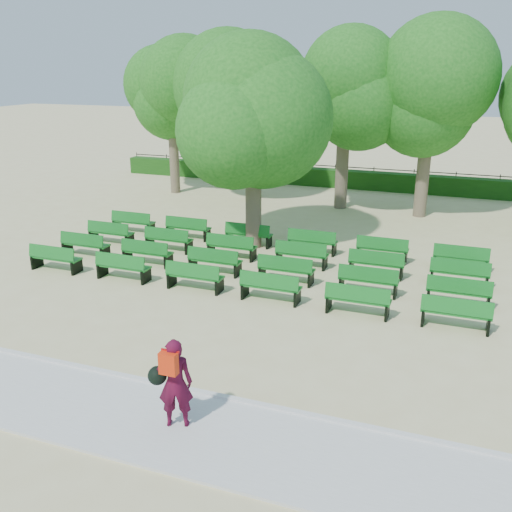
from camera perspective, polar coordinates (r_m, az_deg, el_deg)
The scene contains 9 objects.
ground at distance 17.02m, azimuth 0.32°, elevation -2.39°, with size 120.00×120.00×0.00m, color #CDC188.
paving at distance 11.11m, azimuth -13.38°, elevation -15.22°, with size 30.00×2.20×0.06m, color silver.
curb at distance 11.90m, azimuth -10.30°, elevation -12.36°, with size 30.00×0.12×0.10m, color silver.
hedge at distance 29.96m, azimuth 9.62°, elevation 7.56°, with size 26.00×0.70×0.90m, color #1A4C13.
fence at distance 30.44m, azimuth 9.72°, elevation 6.87°, with size 26.00×0.10×1.02m, color black, non-canonical shape.
tree_line at distance 26.23m, azimuth 7.86°, elevation 5.05°, with size 21.80×6.80×7.04m, color #256E1D, non-canonical shape.
bench_array at distance 17.82m, azimuth 0.28°, elevation -1.10°, with size 1.67×0.58×1.04m.
tree_among at distance 19.21m, azimuth -0.27°, elevation 13.27°, with size 4.72×4.72×6.45m.
person at distance 10.17m, azimuth -8.26°, elevation -12.32°, with size 0.84×0.60×1.67m.
Camera 1 is at (5.43, -14.91, 6.15)m, focal length 40.00 mm.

